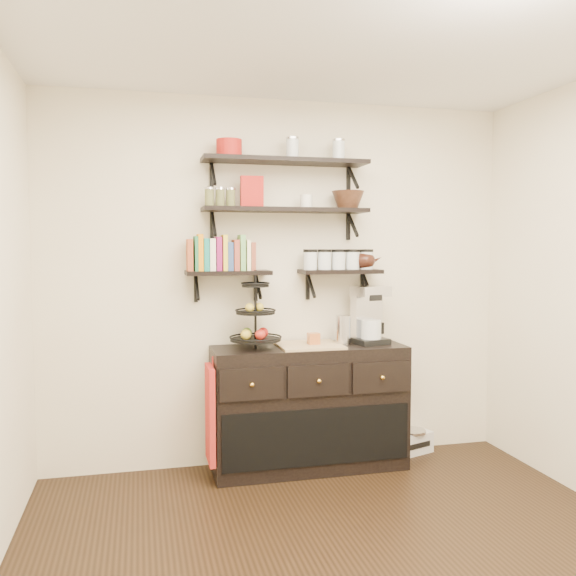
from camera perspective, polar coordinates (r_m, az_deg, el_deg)
The scene contains 20 objects.
ceiling at distance 3.07m, azimuth 7.54°, elevation 24.37°, with size 3.50×3.50×0.02m, color white.
back_wall at distance 4.57m, azimuth -0.62°, elevation 0.50°, with size 3.50×0.02×2.70m, color white.
shelf_top at distance 4.47m, azimuth -0.23°, elevation 11.75°, with size 1.20×0.27×0.23m.
shelf_mid at distance 4.44m, azimuth -0.23°, elevation 7.27°, with size 1.20×0.27×0.23m.
shelf_low_left at distance 4.37m, azimuth -5.64°, elevation 1.35°, with size 0.60×0.25×0.23m.
shelf_low_right at distance 4.56m, azimuth 4.87°, elevation 1.46°, with size 0.60×0.25×0.23m.
cookbooks at distance 4.35m, azimuth -6.33°, elevation 3.14°, with size 0.43×0.15×0.26m.
glass_canisters at distance 4.55m, azimuth 4.76°, elevation 2.56°, with size 0.54×0.10×0.13m.
sideboard at distance 4.52m, azimuth 1.97°, elevation -11.08°, with size 1.40×0.50×0.92m.
fruit_stand at distance 4.32m, azimuth -3.02°, elevation -3.26°, with size 0.36×0.36×0.53m.
candle at distance 4.43m, azimuth 2.41°, elevation -4.74°, with size 0.08×0.08×0.08m, color #B15C28.
coffee_maker at distance 4.57m, azimuth 7.56°, elevation -2.60°, with size 0.28×0.27×0.43m.
thermal_carafe at distance 4.47m, azimuth 5.18°, elevation -3.98°, with size 0.11×0.11×0.22m, color silver.
apron at distance 4.29m, azimuth -7.29°, elevation -11.64°, with size 0.04×0.29×0.67m, color maroon.
radio at distance 5.02m, azimuth 11.60°, elevation -13.90°, with size 0.34×0.26×0.18m.
recipe_box at distance 4.39m, azimuth -3.40°, elevation 8.98°, with size 0.16×0.06×0.22m, color #AA1813.
walnut_bowl at distance 4.57m, azimuth 5.63°, elevation 8.20°, with size 0.24×0.24×0.13m, color black, non-canonical shape.
ramekins at distance 4.48m, azimuth 1.72°, elevation 8.09°, with size 0.09×0.09×0.10m, color white.
teapot at distance 4.63m, azimuth 7.23°, elevation 2.70°, with size 0.20×0.15×0.15m, color black, non-canonical shape.
red_pot at distance 4.40m, azimuth -5.54°, elevation 12.89°, with size 0.18×0.18×0.12m, color #AA1813.
Camera 1 is at (-1.04, -2.69, 1.63)m, focal length 38.00 mm.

